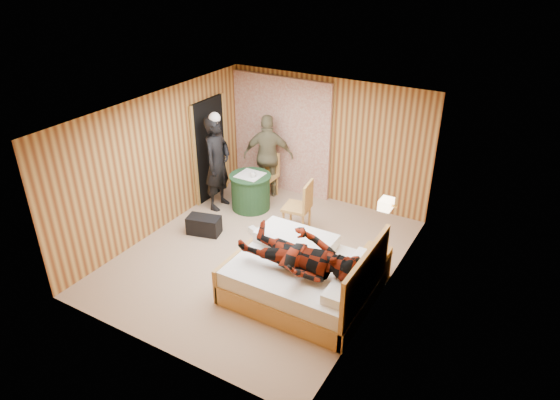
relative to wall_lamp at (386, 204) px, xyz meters
The scene contains 23 objects.
floor 2.36m from the wall_lamp, 166.83° to the right, with size 4.20×5.00×0.01m, color tan.
ceiling 2.31m from the wall_lamp, 166.83° to the right, with size 4.20×5.00×0.01m, color silver.
wall_back 2.81m from the wall_lamp, 133.17° to the left, with size 4.20×0.02×2.50m, color tan.
wall_left 4.05m from the wall_lamp, behind, with size 0.02×5.00×2.50m, color tan.
wall_right 0.49m from the wall_lamp, 68.55° to the right, with size 0.02×5.00×2.50m, color tan.
curtain 3.53m from the wall_lamp, 145.89° to the left, with size 2.20×0.08×2.40m, color beige.
doorway 4.10m from the wall_lamp, 166.59° to the left, with size 0.06×0.90×2.05m, color black.
wall_lamp is the anchor object (origin of this frame).
bed 1.62m from the wall_lamp, 128.38° to the right, with size 2.05×1.62×1.11m.
nightstand 1.03m from the wall_lamp, 103.65° to the right, with size 0.42×0.56×0.54m.
round_table 3.27m from the wall_lamp, 163.28° to the left, with size 0.81×0.81×0.72m.
chair_far 3.46m from the wall_lamp, 152.66° to the left, with size 0.42×0.42×0.93m.
chair_near 1.93m from the wall_lamp, 161.22° to the left, with size 0.52×0.52×1.01m.
duffel_bag 3.41m from the wall_lamp, behind, with size 0.59×0.31×0.33m, color black.
sneaker_left 2.42m from the wall_lamp, behind, with size 0.24×0.10×0.11m, color white.
sneaker_right 2.68m from the wall_lamp, behind, with size 0.27×0.11×0.12m, color white.
woman_standing 3.65m from the wall_lamp, 169.81° to the left, with size 0.68×0.45×1.87m, color black.
man_at_table 3.42m from the wall_lamp, 152.19° to the left, with size 1.01×0.42×1.72m, color #6C6548.
man_on_bed 1.49m from the wall_lamp, 121.95° to the right, with size 1.77×0.67×0.86m, color #651809.
book_lower 0.78m from the wall_lamp, 100.74° to the right, with size 0.17×0.22×0.02m, color white.
book_upper 0.76m from the wall_lamp, 100.74° to the right, with size 0.16×0.22×0.02m, color white.
cup_nightstand 0.71m from the wall_lamp, 132.09° to the right, with size 0.10×0.10×0.09m, color white.
cup_table 3.06m from the wall_lamp, 163.64° to the left, with size 0.12×0.12×0.10m, color white.
Camera 1 is at (3.81, -5.92, 4.76)m, focal length 32.00 mm.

